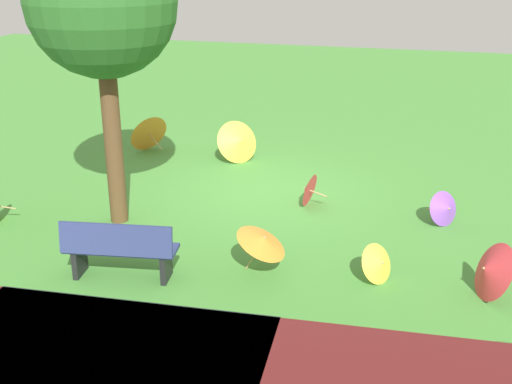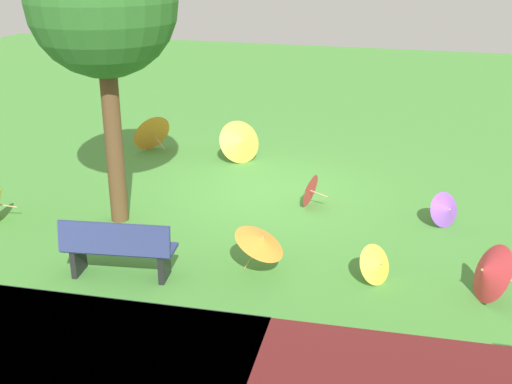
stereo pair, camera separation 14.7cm
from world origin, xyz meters
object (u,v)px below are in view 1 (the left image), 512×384
parasol_orange_2 (263,241)px  park_bench (120,249)px  parasol_yellow_0 (379,263)px  parasol_orange_0 (147,132)px  parasol_red_1 (307,189)px  parasol_yellow_1 (239,141)px  parasol_red_2 (489,270)px  shade_tree (102,4)px  parasol_purple_2 (446,209)px

parasol_orange_2 → park_bench: bearing=21.4°
parasol_yellow_0 → parasol_orange_0: (5.82, -4.82, 0.17)m
parasol_yellow_0 → parasol_red_1: (1.56, -2.54, 0.02)m
parasol_yellow_1 → parasol_red_1: (-1.98, 2.10, -0.16)m
parasol_red_1 → parasol_orange_2: 2.75m
park_bench → parasol_orange_2: size_ratio=1.95×
parasol_red_2 → shade_tree: bearing=-9.3°
parasol_red_2 → park_bench: bearing=10.3°
parasol_yellow_1 → parasol_red_2: parasol_yellow_1 is taller
shade_tree → parasol_orange_2: (-2.90, 1.15, -3.11)m
parasol_red_2 → parasol_orange_2: size_ratio=1.10×
park_bench → parasol_yellow_0: size_ratio=2.37×
shade_tree → parasol_yellow_1: 4.96m
shade_tree → parasol_yellow_1: shade_tree is taller
parasol_yellow_0 → park_bench: bearing=14.9°
parasol_red_2 → parasol_red_1: bearing=-40.6°
parasol_yellow_0 → parasol_red_1: parasol_red_1 is taller
park_bench → parasol_yellow_0: park_bench is taller
parasol_yellow_1 → parasol_purple_2: 5.01m
parasol_red_1 → parasol_yellow_0: bearing=121.6°
parasol_orange_0 → park_bench: bearing=111.7°
parasol_red_2 → parasol_purple_2: bearing=-76.5°
parasol_orange_2 → parasol_purple_2: size_ratio=1.26×
parasol_yellow_0 → parasol_red_2: 1.44m
park_bench → parasol_yellow_0: (-3.53, -0.94, -0.18)m
parasol_orange_0 → parasol_red_1: (-4.26, 2.28, -0.14)m
parasol_yellow_1 → parasol_orange_2: parasol_yellow_1 is taller
parasol_yellow_0 → parasol_orange_2: 1.68m
parasol_orange_0 → parasol_red_1: size_ratio=1.65×
parasol_yellow_1 → parasol_purple_2: size_ratio=1.63×
parasol_yellow_1 → parasol_red_2: size_ratio=1.18×
park_bench → parasol_orange_0: size_ratio=1.57×
parasol_yellow_1 → parasol_purple_2: bearing=152.0°
park_bench → parasol_purple_2: park_bench is taller
park_bench → parasol_orange_2: 2.02m
parasol_yellow_0 → parasol_orange_0: bearing=-39.6°
parasol_orange_0 → parasol_yellow_1: (-2.28, 0.18, 0.02)m
parasol_yellow_0 → parasol_purple_2: size_ratio=1.03×
parasol_purple_2 → parasol_yellow_0: bearing=69.1°
parasol_yellow_1 → park_bench: bearing=90.1°
parasol_orange_0 → parasol_red_2: size_ratio=1.13×
park_bench → parasol_red_2: 5.05m
park_bench → parasol_purple_2: (-4.41, -3.23, -0.16)m
parasol_orange_0 → parasol_red_2: 8.74m
parasol_yellow_0 → parasol_purple_2: (-0.88, -2.30, 0.02)m
parasol_yellow_0 → parasol_yellow_1: (3.54, -4.64, 0.18)m
park_bench → parasol_orange_0: parasol_orange_0 is taller
parasol_orange_0 → parasol_yellow_1: bearing=175.5°
parasol_orange_0 → parasol_purple_2: parasol_orange_0 is taller
parasol_purple_2 → parasol_yellow_1: bearing=-28.0°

